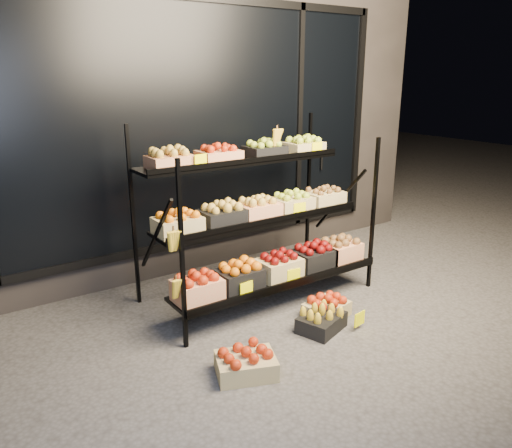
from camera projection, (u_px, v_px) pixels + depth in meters
ground at (301, 320)px, 4.35m from camera, size 24.00×24.00×0.00m
building at (165, 101)px, 5.88m from camera, size 6.00×2.08×3.50m
display_rack at (261, 218)px, 4.59m from camera, size 2.18×1.02×1.68m
tag_floor_b at (359, 323)px, 4.18m from camera, size 0.13×0.01×0.12m
floor_crate_left at (246, 363)px, 3.55m from camera, size 0.50×0.44×0.21m
floor_crate_midleft at (322, 320)px, 4.17m from camera, size 0.46×0.40×0.20m
floor_crate_midright at (327, 307)px, 4.41m from camera, size 0.42×0.34×0.19m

